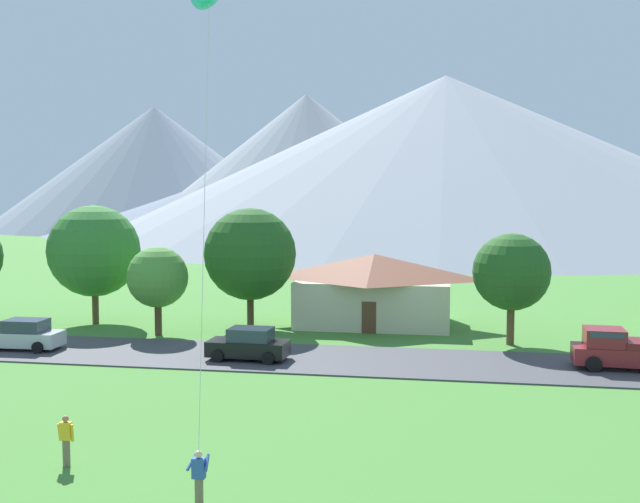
% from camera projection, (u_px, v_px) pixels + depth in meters
% --- Properties ---
extents(road_strip, '(160.00, 6.89, 0.08)m').
position_uv_depth(road_strip, '(335.00, 360.00, 39.01)').
color(road_strip, '#424247').
rests_on(road_strip, ground).
extents(mountain_central_ridge, '(77.74, 77.74, 30.63)m').
position_uv_depth(mountain_central_ridge, '(306.00, 163.00, 165.17)').
color(mountain_central_ridge, '#8E939E').
rests_on(mountain_central_ridge, ground).
extents(mountain_far_west_ridge, '(80.94, 80.94, 30.15)m').
position_uv_depth(mountain_far_west_ridge, '(155.00, 167.00, 184.68)').
color(mountain_far_west_ridge, gray).
rests_on(mountain_far_west_ridge, ground).
extents(mountain_west_ridge, '(135.90, 135.90, 31.53)m').
position_uv_depth(mountain_west_ridge, '(445.00, 157.00, 145.23)').
color(mountain_west_ridge, '#8E939E').
rests_on(mountain_west_ridge, ground).
extents(mountain_far_east_ridge, '(129.84, 129.84, 20.10)m').
position_uv_depth(mountain_far_east_ridge, '(332.00, 187.00, 174.35)').
color(mountain_far_east_ridge, slate).
rests_on(mountain_far_east_ridge, ground).
extents(house_leftmost, '(10.79, 6.92, 4.74)m').
position_uv_depth(house_leftmost, '(374.00, 288.00, 49.45)').
color(house_leftmost, beige).
rests_on(house_leftmost, ground).
extents(tree_near_left, '(6.12, 6.12, 7.98)m').
position_uv_depth(tree_near_left, '(94.00, 251.00, 49.64)').
color(tree_near_left, brown).
rests_on(tree_near_left, ground).
extents(tree_center, '(3.77, 3.77, 5.51)m').
position_uv_depth(tree_center, '(158.00, 277.00, 45.65)').
color(tree_center, '#4C3823').
rests_on(tree_center, ground).
extents(tree_right_of_center, '(5.93, 5.93, 7.84)m').
position_uv_depth(tree_right_of_center, '(250.00, 254.00, 47.58)').
color(tree_right_of_center, '#4C3823').
rests_on(tree_right_of_center, ground).
extents(tree_near_right, '(4.46, 4.46, 6.48)m').
position_uv_depth(tree_near_right, '(512.00, 272.00, 42.72)').
color(tree_near_right, brown).
rests_on(tree_near_right, ground).
extents(parked_car_black_west_end, '(4.27, 2.21, 1.68)m').
position_uv_depth(parked_car_black_west_end, '(249.00, 345.00, 38.80)').
color(parked_car_black_west_end, black).
rests_on(parked_car_black_west_end, road_strip).
extents(parked_car_silver_mid_east, '(4.24, 2.17, 1.68)m').
position_uv_depth(parked_car_silver_mid_east, '(24.00, 335.00, 41.39)').
color(parked_car_silver_mid_east, '#B7BCC1').
rests_on(parked_car_silver_mid_east, road_strip).
extents(pickup_truck_maroon_west_side, '(5.29, 2.51, 1.99)m').
position_uv_depth(pickup_truck_maroon_west_side, '(624.00, 349.00, 36.74)').
color(pickup_truck_maroon_west_side, maroon).
rests_on(pickup_truck_maroon_west_side, road_strip).
extents(watcher_person, '(0.56, 0.24, 1.68)m').
position_uv_depth(watcher_person, '(66.00, 440.00, 23.84)').
color(watcher_person, '#70604C').
rests_on(watcher_person, ground).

